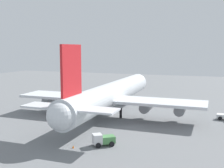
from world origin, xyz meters
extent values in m
plane|color=slate|center=(0.00, 0.00, 0.00)|extent=(245.72, 245.72, 0.00)
cylinder|color=silver|center=(0.00, 0.00, 5.92)|extent=(55.61, 6.36, 6.36)
sphere|color=silver|center=(27.80, 0.00, 5.92)|extent=(6.24, 6.24, 6.24)
sphere|color=silver|center=(-27.80, 0.00, 5.92)|extent=(5.41, 5.41, 5.41)
cube|color=red|center=(-23.36, 0.00, 14.20)|extent=(7.79, 0.50, 10.18)
cube|color=silver|center=(-24.47, -5.07, 6.88)|extent=(5.00, 9.54, 0.36)
cube|color=silver|center=(-24.47, 5.07, 6.88)|extent=(5.00, 9.54, 0.36)
cube|color=silver|center=(-2.78, -13.70, 4.97)|extent=(9.45, 23.58, 0.70)
cube|color=silver|center=(-2.78, 13.70, 4.97)|extent=(9.45, 23.58, 0.70)
cylinder|color=gray|center=(-1.78, -10.16, 3.28)|extent=(5.09, 2.67, 2.67)
cylinder|color=gray|center=(-1.78, -18.88, 3.28)|extent=(5.09, 2.67, 2.67)
cylinder|color=gray|center=(-1.78, 10.16, 3.28)|extent=(5.09, 2.67, 2.67)
cylinder|color=gray|center=(-1.78, 18.88, 3.28)|extent=(5.09, 2.67, 2.67)
cylinder|color=black|center=(17.79, 0.00, 1.37)|extent=(0.70, 0.70, 2.74)
cylinder|color=black|center=(-2.78, -3.50, 1.37)|extent=(0.70, 0.70, 2.74)
cylinder|color=black|center=(-2.78, 3.50, 1.37)|extent=(0.70, 0.70, 2.74)
cube|color=silver|center=(18.97, 28.99, 1.19)|extent=(2.64, 2.72, 1.61)
cube|color=#2D5193|center=(17.33, 30.30, 0.87)|extent=(3.32, 3.26, 0.97)
cylinder|color=black|center=(18.26, 28.06, 0.39)|extent=(0.78, 0.70, 0.77)
cylinder|color=black|center=(19.72, 29.88, 0.39)|extent=(0.78, 0.70, 0.77)
cylinder|color=black|center=(16.24, 29.68, 0.39)|extent=(0.78, 0.70, 0.77)
cylinder|color=black|center=(17.69, 31.50, 0.39)|extent=(0.78, 0.70, 0.77)
cube|color=silver|center=(-25.04, -6.16, 1.41)|extent=(2.60, 2.53, 1.85)
cube|color=#4C8C4C|center=(-23.80, -7.87, 1.14)|extent=(3.11, 3.23, 1.31)
cylinder|color=black|center=(-24.19, -5.49, 0.48)|extent=(0.80, 0.95, 0.97)
cylinder|color=black|center=(-25.94, -6.77, 0.48)|extent=(0.80, 0.95, 0.97)
cylinder|color=black|center=(-22.64, -7.62, 0.48)|extent=(0.80, 0.95, 0.97)
cylinder|color=black|center=(-24.40, -8.89, 0.48)|extent=(0.80, 0.95, 0.97)
cube|color=white|center=(4.72, -29.21, 0.95)|extent=(2.50, 3.36, 0.92)
cylinder|color=black|center=(3.68, -28.46, 0.49)|extent=(0.42, 1.01, 0.98)
cylinder|color=black|center=(5.92, -28.78, 0.49)|extent=(0.42, 1.01, 0.98)
cone|color=orange|center=(27.64, -1.10, 0.30)|extent=(0.42, 0.42, 0.61)
cone|color=orange|center=(-27.64, -2.37, 0.28)|extent=(0.39, 0.39, 0.56)
camera|label=1|loc=(-72.60, -26.53, 18.52)|focal=45.09mm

